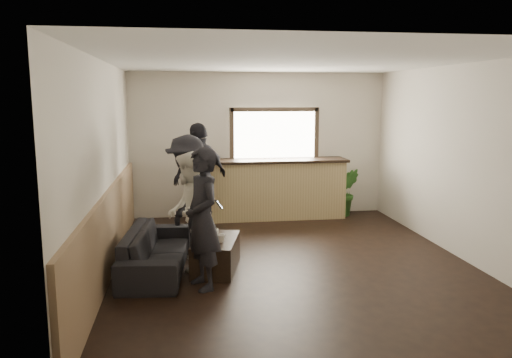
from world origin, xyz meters
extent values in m
cube|color=black|center=(0.00, 0.00, 0.00)|extent=(5.00, 6.00, 0.01)
cube|color=silver|center=(0.00, 0.00, 2.80)|extent=(5.00, 6.00, 0.01)
cube|color=beige|center=(0.00, 3.00, 1.40)|extent=(5.00, 0.01, 2.80)
cube|color=beige|center=(0.00, -3.00, 1.40)|extent=(5.00, 0.01, 2.80)
cube|color=beige|center=(-2.50, 0.00, 1.40)|extent=(0.01, 6.00, 2.80)
cube|color=beige|center=(2.50, 0.00, 1.40)|extent=(0.01, 6.00, 2.80)
cube|color=#9E7C59|center=(-2.47, 0.00, 0.55)|extent=(0.06, 5.90, 1.10)
cube|color=tan|center=(0.30, 2.68, 0.55)|extent=(2.60, 0.60, 1.10)
cube|color=black|center=(0.30, 2.68, 1.12)|extent=(2.70, 0.68, 0.05)
cube|color=white|center=(0.30, 2.96, 1.60)|extent=(1.60, 0.06, 0.90)
cube|color=#3F3326|center=(0.30, 2.93, 2.09)|extent=(1.72, 0.08, 0.08)
cube|color=#3F3326|center=(-0.54, 2.93, 1.60)|extent=(0.08, 0.08, 1.06)
cube|color=#3F3326|center=(1.14, 2.93, 1.60)|extent=(0.08, 0.08, 1.06)
imported|color=black|center=(-1.87, -0.05, 0.28)|extent=(0.94, 2.01, 0.57)
cube|color=black|center=(-1.07, -0.15, 0.22)|extent=(0.75, 1.07, 0.43)
imported|color=silver|center=(-1.08, 0.03, 0.48)|extent=(0.17, 0.17, 0.10)
imported|color=silver|center=(-1.01, -0.30, 0.48)|extent=(0.15, 0.15, 0.10)
imported|color=#2D6623|center=(1.68, 2.65, 0.47)|extent=(0.52, 0.42, 0.95)
imported|color=black|center=(-1.27, -0.76, 0.87)|extent=(0.61, 0.74, 1.74)
cube|color=black|center=(-1.06, -0.68, 1.02)|extent=(0.11, 0.10, 0.12)
cube|color=white|center=(-1.06, -0.69, 1.03)|extent=(0.09, 0.09, 0.11)
imported|color=white|center=(-1.42, -0.03, 0.80)|extent=(0.68, 0.83, 1.61)
cube|color=black|center=(-1.20, -0.05, 1.01)|extent=(0.10, 0.08, 0.12)
cube|color=white|center=(-1.20, -0.06, 1.01)|extent=(0.08, 0.07, 0.11)
imported|color=black|center=(-1.42, 0.69, 0.89)|extent=(0.91, 1.27, 1.78)
cube|color=black|center=(-1.20, 0.64, 1.13)|extent=(0.11, 0.09, 0.12)
cube|color=white|center=(-1.20, 0.63, 1.13)|extent=(0.09, 0.08, 0.11)
imported|color=black|center=(-1.19, 1.94, 0.95)|extent=(1.17, 1.04, 1.90)
cube|color=black|center=(-1.06, 1.77, 1.38)|extent=(0.11, 0.12, 0.12)
cube|color=white|center=(-1.06, 1.76, 1.39)|extent=(0.10, 0.10, 0.11)
camera|label=1|loc=(-1.48, -6.66, 2.32)|focal=35.00mm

